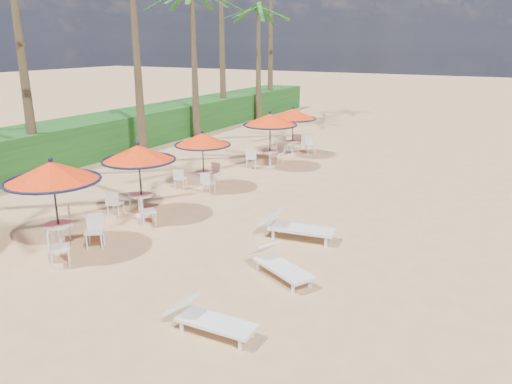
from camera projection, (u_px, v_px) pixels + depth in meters
ground at (231, 291)px, 11.32m from camera, size 160.00×160.00×0.00m
scrub_hedge at (122, 130)px, 26.49m from camera, size 3.00×40.00×1.80m
station_0 at (55, 183)px, 13.03m from camera, size 2.48×2.48×2.58m
station_1 at (137, 162)px, 15.73m from camera, size 2.34×2.34×2.44m
station_2 at (202, 146)px, 18.83m from camera, size 2.15×2.15×2.24m
station_3 at (270, 125)px, 22.02m from camera, size 2.41×2.41×2.51m
station_4 at (294, 120)px, 24.50m from camera, size 2.30×2.30×2.40m
lounger_near at (208, 318)px, 9.64m from camera, size 1.86×0.62×0.66m
lounger_mid at (278, 263)px, 11.98m from camera, size 2.04×1.46×0.71m
lounger_far at (294, 226)px, 14.27m from camera, size 2.26×0.97×0.78m
palm_4 at (192, 2)px, 26.91m from camera, size 5.00×5.00×8.24m
palm_6 at (259, 16)px, 33.82m from camera, size 5.00×5.00×7.81m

